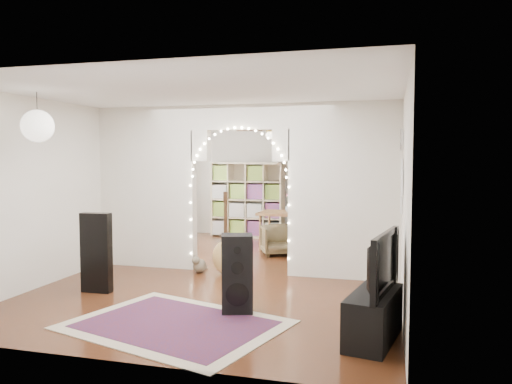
% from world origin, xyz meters
% --- Properties ---
extents(floor, '(7.50, 7.50, 0.00)m').
position_xyz_m(floor, '(0.00, 0.00, 0.00)').
color(floor, black).
rests_on(floor, ground).
extents(ceiling, '(5.00, 7.50, 0.02)m').
position_xyz_m(ceiling, '(0.00, 0.00, 2.70)').
color(ceiling, white).
rests_on(ceiling, wall_back).
extents(wall_back, '(5.00, 0.02, 2.70)m').
position_xyz_m(wall_back, '(0.00, 3.75, 1.35)').
color(wall_back, silver).
rests_on(wall_back, floor).
extents(wall_front, '(5.00, 0.02, 2.70)m').
position_xyz_m(wall_front, '(0.00, -3.75, 1.35)').
color(wall_front, silver).
rests_on(wall_front, floor).
extents(wall_left, '(0.02, 7.50, 2.70)m').
position_xyz_m(wall_left, '(-2.50, 0.00, 1.35)').
color(wall_left, silver).
rests_on(wall_left, floor).
extents(wall_right, '(0.02, 7.50, 2.70)m').
position_xyz_m(wall_right, '(2.50, 0.00, 1.35)').
color(wall_right, silver).
rests_on(wall_right, floor).
extents(divider_wall, '(5.00, 0.20, 2.70)m').
position_xyz_m(divider_wall, '(0.00, 0.00, 1.42)').
color(divider_wall, silver).
rests_on(divider_wall, floor).
extents(fairy_lights, '(1.64, 0.04, 1.60)m').
position_xyz_m(fairy_lights, '(0.00, -0.13, 1.55)').
color(fairy_lights, '#FFEABF').
rests_on(fairy_lights, divider_wall).
extents(window, '(0.04, 1.20, 1.40)m').
position_xyz_m(window, '(-2.47, 1.80, 1.50)').
color(window, white).
rests_on(window, wall_left).
extents(wall_clock, '(0.03, 0.31, 0.31)m').
position_xyz_m(wall_clock, '(2.48, -0.60, 2.10)').
color(wall_clock, white).
rests_on(wall_clock, wall_right).
extents(picture_frames, '(0.02, 0.50, 0.70)m').
position_xyz_m(picture_frames, '(2.48, -1.00, 1.50)').
color(picture_frames, white).
rests_on(picture_frames, wall_right).
extents(paper_lantern, '(0.40, 0.40, 0.40)m').
position_xyz_m(paper_lantern, '(-1.90, -2.40, 2.25)').
color(paper_lantern, white).
rests_on(paper_lantern, ceiling).
extents(ceiling_fan, '(1.10, 1.10, 0.30)m').
position_xyz_m(ceiling_fan, '(0.00, 2.00, 2.40)').
color(ceiling_fan, gold).
rests_on(ceiling_fan, ceiling).
extents(area_rug, '(2.65, 2.28, 0.02)m').
position_xyz_m(area_rug, '(0.06, -2.70, 0.01)').
color(area_rug, maroon).
rests_on(area_rug, floor).
extents(guitar_case, '(0.43, 0.16, 1.10)m').
position_xyz_m(guitar_case, '(-1.55, -1.72, 0.55)').
color(guitar_case, black).
rests_on(guitar_case, floor).
extents(acoustic_guitar, '(0.47, 0.33, 1.12)m').
position_xyz_m(acoustic_guitar, '(-0.17, -0.25, 0.49)').
color(acoustic_guitar, '#B38E47').
rests_on(acoustic_guitar, floor).
extents(tabby_cat, '(0.23, 0.47, 0.31)m').
position_xyz_m(tabby_cat, '(-0.62, -0.27, 0.12)').
color(tabby_cat, brown).
rests_on(tabby_cat, floor).
extents(floor_speaker, '(0.45, 0.41, 0.94)m').
position_xyz_m(floor_speaker, '(0.59, -2.08, 0.47)').
color(floor_speaker, black).
rests_on(floor_speaker, floor).
extents(media_console, '(0.59, 1.06, 0.50)m').
position_xyz_m(media_console, '(2.20, -2.60, 0.25)').
color(media_console, black).
rests_on(media_console, floor).
extents(tv, '(0.35, 1.08, 0.62)m').
position_xyz_m(tv, '(2.20, -2.60, 0.81)').
color(tv, black).
rests_on(tv, media_console).
extents(bookcase, '(1.75, 0.71, 1.74)m').
position_xyz_m(bookcase, '(-0.90, 3.50, 0.87)').
color(bookcase, beige).
rests_on(bookcase, floor).
extents(dining_table, '(1.24, 0.86, 0.76)m').
position_xyz_m(dining_table, '(0.38, 2.15, 0.68)').
color(dining_table, brown).
rests_on(dining_table, floor).
extents(flower_vase, '(0.19, 0.19, 0.19)m').
position_xyz_m(flower_vase, '(0.38, 2.15, 0.85)').
color(flower_vase, white).
rests_on(flower_vase, dining_table).
extents(dining_chair_left, '(0.79, 0.80, 0.56)m').
position_xyz_m(dining_chair_left, '(0.28, 1.51, 0.28)').
color(dining_chair_left, '#4B3E25').
rests_on(dining_chair_left, floor).
extents(dining_chair_right, '(0.70, 0.71, 0.52)m').
position_xyz_m(dining_chair_right, '(0.30, 1.94, 0.26)').
color(dining_chair_right, '#4B3E25').
rests_on(dining_chair_right, floor).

